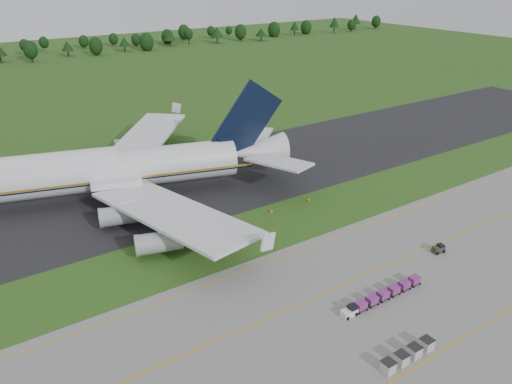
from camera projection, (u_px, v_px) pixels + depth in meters
ground at (251, 233)px, 93.16m from camera, size 600.00×600.00×0.00m
apron at (389, 335)px, 67.45m from camera, size 300.00×52.00×0.06m
taxiway at (184, 183)px, 114.32m from camera, size 300.00×40.00×0.08m
apron_markings at (353, 308)px, 72.74m from camera, size 300.00×30.20×0.01m
tree_line at (35, 48)px, 261.07m from camera, size 529.98×22.31×11.72m
aircraft at (89, 172)px, 102.98m from camera, size 84.04×78.71×23.56m
baggage_train at (382, 296)px, 74.13m from camera, size 15.91×1.44×1.39m
utility_cart at (438, 249)px, 86.61m from camera, size 2.24×1.54×1.14m
uld_row at (408, 355)px, 62.86m from camera, size 8.77×1.57×1.55m
edge_markers at (251, 218)px, 98.11m from camera, size 29.57×0.30×0.60m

